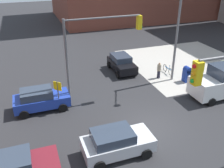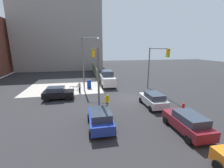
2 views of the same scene
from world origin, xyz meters
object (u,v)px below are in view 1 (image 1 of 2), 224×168
at_px(traffic_signal_nw_corner, 97,43).
at_px(hatchback_black, 122,63).
at_px(sedan_silver, 117,142).
at_px(hatchback_blue, 41,99).
at_px(pedestrian_crossing, 159,70).
at_px(bicycle_leaning_on_fence, 168,70).
at_px(street_lamp_corner, 178,30).
at_px(mailbox_blue, 187,74).

xyz_separation_m(traffic_signal_nw_corner, hatchback_black, (3.80, 4.66, -3.81)).
relative_size(sedan_silver, hatchback_blue, 1.00).
distance_m(pedestrian_crossing, bicycle_leaning_on_fence, 1.63).
bearing_deg(street_lamp_corner, bicycle_leaning_on_fence, 73.00).
relative_size(street_lamp_corner, mailbox_blue, 5.59).
xyz_separation_m(street_lamp_corner, hatchback_blue, (-11.69, -0.82, -3.86)).
bearing_deg(street_lamp_corner, hatchback_black, 133.65).
xyz_separation_m(traffic_signal_nw_corner, pedestrian_crossing, (6.47, 2.00, -3.86)).
bearing_deg(bicycle_leaning_on_fence, traffic_signal_nw_corner, -161.08).
bearing_deg(mailbox_blue, hatchback_black, 138.28).
bearing_deg(hatchback_black, street_lamp_corner, -46.35).
relative_size(mailbox_blue, pedestrian_crossing, 0.93).
bearing_deg(traffic_signal_nw_corner, sedan_silver, -97.68).
bearing_deg(street_lamp_corner, sedan_silver, -138.68).
height_order(traffic_signal_nw_corner, mailbox_blue, traffic_signal_nw_corner).
relative_size(street_lamp_corner, sedan_silver, 2.02).
xyz_separation_m(street_lamp_corner, pedestrian_crossing, (-0.87, 1.04, -3.91)).
distance_m(sedan_silver, bicycle_leaning_on_fence, 12.48).
xyz_separation_m(traffic_signal_nw_corner, mailbox_blue, (8.47, 0.50, -3.89)).
height_order(traffic_signal_nw_corner, bicycle_leaning_on_fence, traffic_signal_nw_corner).
bearing_deg(street_lamp_corner, pedestrian_crossing, 129.70).
distance_m(traffic_signal_nw_corner, street_lamp_corner, 7.40).
bearing_deg(bicycle_leaning_on_fence, street_lamp_corner, -107.00).
relative_size(traffic_signal_nw_corner, pedestrian_crossing, 4.21).
height_order(sedan_silver, hatchback_blue, same).
relative_size(street_lamp_corner, hatchback_blue, 2.03).
distance_m(traffic_signal_nw_corner, pedestrian_crossing, 7.79).
relative_size(mailbox_blue, bicycle_leaning_on_fence, 0.82).
relative_size(hatchback_black, pedestrian_crossing, 2.46).
distance_m(traffic_signal_nw_corner, bicycle_leaning_on_fence, 9.36).
bearing_deg(traffic_signal_nw_corner, bicycle_leaning_on_fence, 18.92).
xyz_separation_m(traffic_signal_nw_corner, street_lamp_corner, (7.33, 0.96, 0.05)).
distance_m(traffic_signal_nw_corner, sedan_silver, 7.35).
height_order(sedan_silver, bicycle_leaning_on_fence, sedan_silver).
distance_m(street_lamp_corner, mailbox_blue, 4.12).
bearing_deg(hatchback_blue, sedan_silver, -61.13).
xyz_separation_m(mailbox_blue, pedestrian_crossing, (-2.00, 1.50, 0.03)).
bearing_deg(pedestrian_crossing, sedan_silver, 67.77).
relative_size(traffic_signal_nw_corner, bicycle_leaning_on_fence, 3.71).
height_order(pedestrian_crossing, bicycle_leaning_on_fence, pedestrian_crossing).
distance_m(mailbox_blue, bicycle_leaning_on_fence, 2.32).
distance_m(street_lamp_corner, hatchback_black, 6.41).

